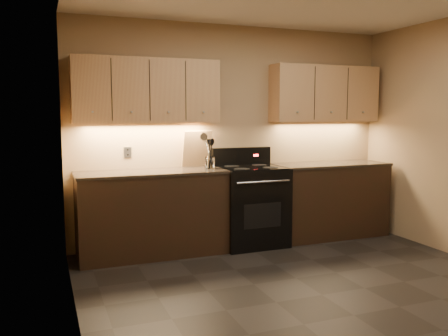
{
  "coord_description": "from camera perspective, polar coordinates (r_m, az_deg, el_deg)",
  "views": [
    {
      "loc": [
        -2.21,
        -3.36,
        1.56
      ],
      "look_at": [
        -0.35,
        1.45,
        0.96
      ],
      "focal_mm": 38.0,
      "sensor_mm": 36.0,
      "label": 1
    }
  ],
  "objects": [
    {
      "name": "steel_skimmer",
      "position": [
        5.38,
        -1.38,
        2.13
      ],
      "size": [
        0.2,
        0.13,
        0.4
      ],
      "primitive_type": null,
      "rotation": [
        -0.11,
        -0.26,
        0.11
      ],
      "color": "silver",
      "rests_on": "utensil_crock"
    },
    {
      "name": "outlet_plate",
      "position": [
        5.44,
        -11.52,
        1.87
      ],
      "size": [
        0.08,
        0.01,
        0.12
      ],
      "primitive_type": "cube",
      "color": "#B2B5BA",
      "rests_on": "wall_back"
    },
    {
      "name": "upper_cab_left",
      "position": [
        5.33,
        -9.27,
        9.14
      ],
      "size": [
        1.6,
        0.3,
        0.7
      ],
      "primitive_type": "cube",
      "color": "tan",
      "rests_on": "wall_back"
    },
    {
      "name": "floor",
      "position": [
        4.31,
        11.72,
        -14.72
      ],
      "size": [
        4.0,
        4.0,
        0.0
      ],
      "primitive_type": "plane",
      "color": "black",
      "rests_on": "ground"
    },
    {
      "name": "stove",
      "position": [
        5.64,
        3.2,
        -4.42
      ],
      "size": [
        0.76,
        0.68,
        1.14
      ],
      "color": "black",
      "rests_on": "ground"
    },
    {
      "name": "black_spoon",
      "position": [
        5.4,
        -1.74,
        1.96
      ],
      "size": [
        0.08,
        0.19,
        0.35
      ],
      "primitive_type": null,
      "rotation": [
        0.36,
        -0.09,
        0.12
      ],
      "color": "black",
      "rests_on": "utensil_crock"
    },
    {
      "name": "steel_spatula",
      "position": [
        5.39,
        -1.36,
        2.22
      ],
      "size": [
        0.2,
        0.14,
        0.41
      ],
      "primitive_type": null,
      "rotation": [
        0.01,
        -0.25,
        -0.37
      ],
      "color": "silver",
      "rests_on": "utensil_crock"
    },
    {
      "name": "utensil_crock",
      "position": [
        5.39,
        -1.69,
        0.61
      ],
      "size": [
        0.12,
        0.12,
        0.14
      ],
      "color": "white",
      "rests_on": "counter_left"
    },
    {
      "name": "wooden_spoon",
      "position": [
        5.38,
        -1.92,
        1.68
      ],
      "size": [
        0.12,
        0.12,
        0.31
      ],
      "primitive_type": null,
      "rotation": [
        -0.15,
        0.22,
        0.18
      ],
      "color": "tan",
      "rests_on": "utensil_crock"
    },
    {
      "name": "black_turner",
      "position": [
        5.38,
        -1.48,
        1.85
      ],
      "size": [
        0.13,
        0.1,
        0.34
      ],
      "primitive_type": null,
      "rotation": [
        -0.05,
        -0.1,
        0.23
      ],
      "color": "black",
      "rests_on": "utensil_crock"
    },
    {
      "name": "wall_left",
      "position": [
        3.37,
        -17.59,
        1.92
      ],
      "size": [
        0.04,
        4.0,
        2.6
      ],
      "primitive_type": "cube",
      "color": "#9A785A",
      "rests_on": "ground"
    },
    {
      "name": "counter_left",
      "position": [
        5.29,
        -8.67,
        -5.37
      ],
      "size": [
        1.62,
        0.62,
        0.93
      ],
      "color": "black",
      "rests_on": "ground"
    },
    {
      "name": "wall_back",
      "position": [
        5.8,
        1.23,
        4.07
      ],
      "size": [
        4.0,
        0.04,
        2.6
      ],
      "primitive_type": "cube",
      "color": "#9A785A",
      "rests_on": "ground"
    },
    {
      "name": "cutting_board",
      "position": [
        5.58,
        -3.31,
        2.33
      ],
      "size": [
        0.35,
        0.15,
        0.43
      ],
      "primitive_type": "cube",
      "rotation": [
        0.24,
        0.0,
        0.07
      ],
      "color": "tan",
      "rests_on": "counter_left"
    },
    {
      "name": "counter_right",
      "position": [
        6.18,
        12.47,
        -3.71
      ],
      "size": [
        1.46,
        0.62,
        0.93
      ],
      "color": "black",
      "rests_on": "ground"
    },
    {
      "name": "upper_cab_right",
      "position": [
        6.22,
        12.01,
        8.71
      ],
      "size": [
        1.44,
        0.3,
        0.7
      ],
      "primitive_type": "cube",
      "color": "tan",
      "rests_on": "wall_back"
    }
  ]
}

